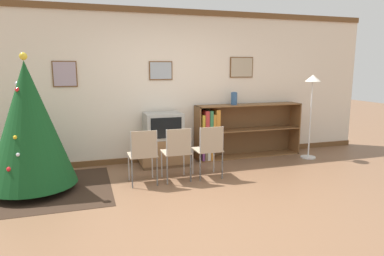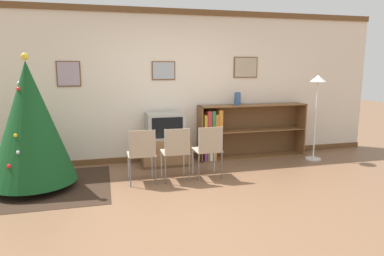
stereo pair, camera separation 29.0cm
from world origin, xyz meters
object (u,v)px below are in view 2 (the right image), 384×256
christmas_tree (30,123)px  folding_chair_center (176,151)px  folding_chair_right (209,149)px  bookshelf (236,131)px  folding_chair_left (142,153)px  standing_lamp (317,95)px  tv_console (165,151)px  television (165,125)px  vase (238,98)px

christmas_tree → folding_chair_center: size_ratio=2.29×
folding_chair_right → bookshelf: size_ratio=0.39×
folding_chair_left → standing_lamp: bearing=9.6°
folding_chair_center → standing_lamp: 2.86m
tv_console → folding_chair_center: (-0.00, -0.93, 0.23)m
television → vase: 1.46m
folding_chair_left → folding_chair_right: (1.02, 0.00, 0.00)m
christmas_tree → vase: 3.50m
bookshelf → vase: bearing=17.6°
folding_chair_left → bookshelf: size_ratio=0.39×
christmas_tree → bookshelf: 3.50m
tv_console → folding_chair_right: bearing=-61.3°
television → bookshelf: bearing=5.0°
christmas_tree → bookshelf: (3.36, 0.85, -0.43)m
christmas_tree → folding_chair_left: size_ratio=2.29×
christmas_tree → folding_chair_center: (2.00, -0.19, -0.47)m
bookshelf → standing_lamp: (1.35, -0.50, 0.68)m
folding_chair_center → bookshelf: (1.36, 1.05, 0.04)m
folding_chair_center → bookshelf: 1.72m
television → folding_chair_right: television is taller
folding_chair_center → folding_chair_right: (0.51, 0.00, 0.00)m
television → folding_chair_right: 1.08m
folding_chair_left → television: bearing=61.2°
tv_console → television: television is taller
folding_chair_right → vase: (0.88, 1.05, 0.65)m
television → vase: bearing=5.3°
tv_console → television: size_ratio=1.30×
tv_console → standing_lamp: bearing=-8.0°
folding_chair_left → tv_console: bearing=61.3°
television → folding_chair_right: (0.51, -0.93, -0.23)m
folding_chair_left → folding_chair_right: size_ratio=1.00×
christmas_tree → television: bearing=20.2°
television → folding_chair_left: television is taller
bookshelf → standing_lamp: bearing=-20.2°
bookshelf → standing_lamp: standing_lamp is taller
folding_chair_center → vase: 1.86m
television → folding_chair_left: bearing=-118.8°
standing_lamp → folding_chair_right: bearing=-166.1°
tv_console → bookshelf: bookshelf is taller
bookshelf → television: bearing=-175.0°
tv_console → folding_chair_center: size_ratio=1.01×
christmas_tree → television: 2.15m
christmas_tree → folding_chair_left: (1.49, -0.19, -0.47)m
christmas_tree → folding_chair_left: christmas_tree is taller
tv_console → folding_chair_right: (0.51, -0.93, 0.23)m
christmas_tree → folding_chair_right: 2.56m
folding_chair_left → bookshelf: bearing=29.2°
christmas_tree → folding_chair_right: christmas_tree is taller
folding_chair_center → vase: vase is taller
vase → standing_lamp: size_ratio=0.15×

